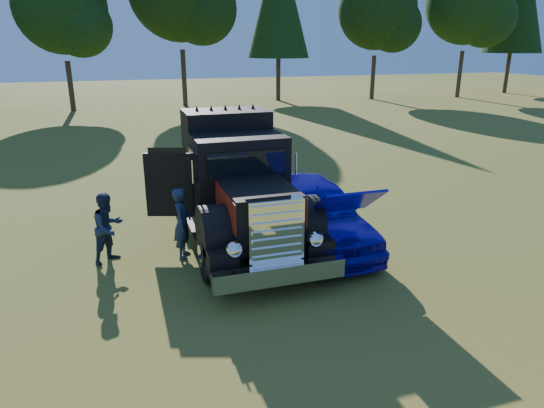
{
  "coord_description": "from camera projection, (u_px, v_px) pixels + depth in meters",
  "views": [
    {
      "loc": [
        -1.16,
        -7.89,
        4.54
      ],
      "look_at": [
        2.08,
        2.23,
        1.02
      ],
      "focal_mm": 32.0,
      "sensor_mm": 36.0,
      "label": 1
    }
  ],
  "objects": [
    {
      "name": "ground",
      "position": [
        201.0,
        304.0,
        8.9
      ],
      "size": [
        120.0,
        120.0,
        0.0
      ],
      "primitive_type": "plane",
      "color": "#3D5418",
      "rests_on": "ground"
    },
    {
      "name": "diamond_t_truck",
      "position": [
        235.0,
        187.0,
        11.59
      ],
      "size": [
        3.34,
        7.16,
        3.0
      ],
      "color": "black",
      "rests_on": "ground"
    },
    {
      "name": "hotrod_coupe",
      "position": [
        313.0,
        211.0,
        11.4
      ],
      "size": [
        1.91,
        4.67,
        1.89
      ],
      "color": "#070E9C",
      "rests_on": "ground"
    },
    {
      "name": "spectator_near",
      "position": [
        182.0,
        223.0,
        10.62
      ],
      "size": [
        0.54,
        0.67,
        1.6
      ],
      "primitive_type": "imported",
      "rotation": [
        0.0,
        0.0,
        1.27
      ],
      "color": "#20244A",
      "rests_on": "ground"
    },
    {
      "name": "spectator_far",
      "position": [
        108.0,
        228.0,
        10.43
      ],
      "size": [
        0.96,
        0.94,
        1.55
      ],
      "primitive_type": "imported",
      "rotation": [
        0.0,
        0.0,
        0.72
      ],
      "color": "#1B2040",
      "rests_on": "ground"
    }
  ]
}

